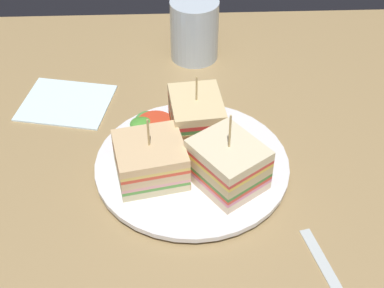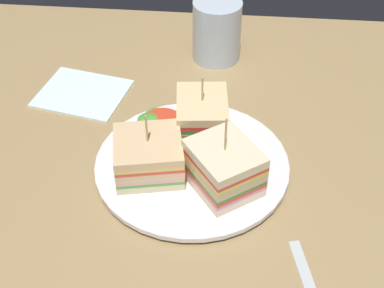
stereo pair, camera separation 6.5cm
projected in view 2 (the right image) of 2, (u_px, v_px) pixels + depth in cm
name	position (u px, v px, depth cm)	size (l,w,h in cm)	color
ground_plane	(192.00, 174.00, 68.72)	(129.38, 79.77, 1.80)	#9E8153
plate	(192.00, 165.00, 67.63)	(24.02, 24.02, 1.20)	white
sandwich_wedge_0	(202.00, 118.00, 69.29)	(7.17, 8.65, 9.02)	beige
sandwich_wedge_1	(149.00, 156.00, 64.65)	(9.36, 8.98, 8.50)	beige
sandwich_wedge_2	(224.00, 168.00, 62.53)	(10.10, 10.41, 10.12)	beige
chip_pile	(194.00, 149.00, 68.00)	(5.39, 5.87, 1.56)	tan
salad_garnish	(160.00, 121.00, 72.31)	(7.94, 6.23, 1.44)	#408E2F
napkin	(82.00, 92.00, 79.64)	(12.27, 10.20, 0.50)	white
drinking_glass	(217.00, 35.00, 84.45)	(7.50, 7.50, 9.50)	silver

